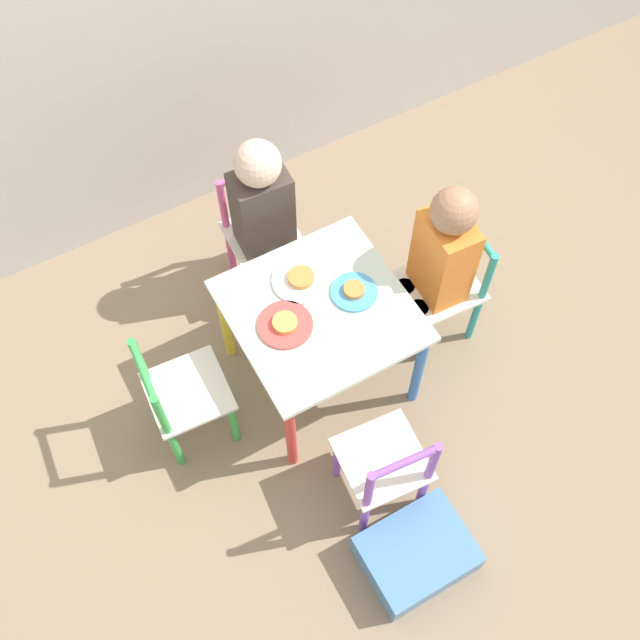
{
  "coord_description": "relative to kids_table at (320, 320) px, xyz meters",
  "views": [
    {
      "loc": [
        -0.63,
        -1.12,
        2.53
      ],
      "look_at": [
        0.0,
        0.0,
        0.39
      ],
      "focal_mm": 42.0,
      "sensor_mm": 36.0,
      "label": 1
    }
  ],
  "objects": [
    {
      "name": "chair_pink",
      "position": [
        0.03,
        0.51,
        -0.13
      ],
      "size": [
        0.27,
        0.27,
        0.53
      ],
      "rotation": [
        0.0,
        0.0,
        -0.06
      ],
      "color": "silver",
      "rests_on": "ground_plane"
    },
    {
      "name": "ground_plane",
      "position": [
        0.0,
        0.0,
        -0.39
      ],
      "size": [
        6.0,
        6.0,
        0.0
      ],
      "primitive_type": "plane",
      "color": "#8C755B"
    },
    {
      "name": "plate_left",
      "position": [
        -0.13,
        0.0,
        0.08
      ],
      "size": [
        0.18,
        0.18,
        0.03
      ],
      "color": "#E54C47",
      "rests_on": "kids_table"
    },
    {
      "name": "chair_green",
      "position": [
        -0.51,
        0.04,
        -0.13
      ],
      "size": [
        0.28,
        0.28,
        0.53
      ],
      "rotation": [
        0.0,
        0.0,
        1.5
      ],
      "color": "silver",
      "rests_on": "ground_plane"
    },
    {
      "name": "kids_table",
      "position": [
        0.0,
        0.0,
        0.0
      ],
      "size": [
        0.57,
        0.57,
        0.46
      ],
      "color": "silver",
      "rests_on": "ground_plane"
    },
    {
      "name": "storage_bin",
      "position": [
        -0.06,
        -0.75,
        -0.33
      ],
      "size": [
        0.34,
        0.27,
        0.13
      ],
      "color": "#4C7FB7",
      "rests_on": "ground_plane"
    },
    {
      "name": "plate_right",
      "position": [
        0.13,
        0.0,
        0.08
      ],
      "size": [
        0.16,
        0.16,
        0.03
      ],
      "color": "#4C9EE0",
      "rests_on": "kids_table"
    },
    {
      "name": "child_back",
      "position": [
        0.03,
        0.45,
        0.07
      ],
      "size": [
        0.21,
        0.22,
        0.77
      ],
      "rotation": [
        0.0,
        0.0,
        -0.06
      ],
      "color": "#38383D",
      "rests_on": "ground_plane"
    },
    {
      "name": "plate_back",
      "position": [
        0.0,
        0.13,
        0.08
      ],
      "size": [
        0.2,
        0.2,
        0.03
      ],
      "color": "white",
      "rests_on": "kids_table"
    },
    {
      "name": "child_right",
      "position": [
        0.45,
        -0.02,
        0.07
      ],
      "size": [
        0.22,
        0.21,
        0.79
      ],
      "rotation": [
        0.0,
        0.0,
        -1.63
      ],
      "color": "#7A6B5B",
      "rests_on": "ground_plane"
    },
    {
      "name": "chair_teal",
      "position": [
        0.51,
        -0.03,
        -0.13
      ],
      "size": [
        0.27,
        0.27,
        0.53
      ],
      "rotation": [
        0.0,
        0.0,
        -1.63
      ],
      "color": "silver",
      "rests_on": "ground_plane"
    },
    {
      "name": "chair_purple",
      "position": [
        -0.05,
        -0.51,
        -0.13
      ],
      "size": [
        0.28,
        0.28,
        0.53
      ],
      "rotation": [
        0.0,
        0.0,
        -3.23
      ],
      "color": "silver",
      "rests_on": "ground_plane"
    }
  ]
}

